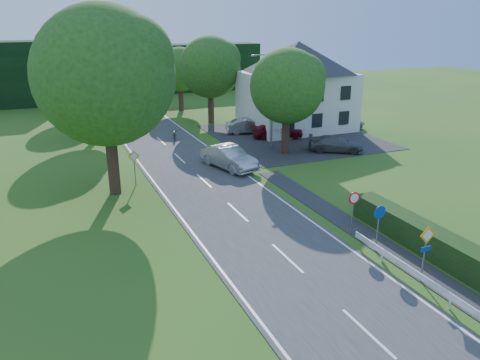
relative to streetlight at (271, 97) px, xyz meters
name	(u,v)px	position (x,y,z in m)	size (l,w,h in m)	color
road	(225,201)	(-8.06, -10.00, -4.44)	(7.00, 80.00, 0.04)	#363638
parking_pad	(293,136)	(3.94, 3.00, -4.44)	(14.00, 16.00, 0.04)	#27272A
line_edge_left	(174,208)	(-11.31, -10.00, -4.42)	(0.12, 80.00, 0.01)	white
line_edge_right	(272,193)	(-4.81, -10.00, -4.42)	(0.12, 80.00, 0.01)	white
line_centre	(225,200)	(-8.06, -10.00, -4.42)	(0.12, 80.00, 0.01)	white
tree_main	(107,103)	(-14.06, -6.00, 1.36)	(9.40, 9.40, 11.64)	#214815
tree_left_far	(95,92)	(-13.06, 10.00, -0.17)	(7.00, 7.00, 8.58)	#214815
tree_right_far	(210,80)	(-1.06, 12.00, 0.08)	(7.40, 7.40, 9.09)	#214815
tree_left_back	(87,80)	(-12.56, 22.00, -0.43)	(6.60, 6.60, 8.07)	#214815
tree_right_back	(180,79)	(-2.06, 20.00, -0.68)	(6.20, 6.20, 7.56)	#214815
tree_right_mid	(287,102)	(0.44, -2.00, -0.17)	(7.00, 7.00, 8.58)	#214815
treeline_right	(163,69)	(-0.06, 36.00, -0.96)	(30.00, 5.00, 7.00)	black
house_white	(297,85)	(5.94, 6.00, -0.06)	(10.60, 8.40, 8.60)	silver
streetlight	(271,97)	(0.00, 0.00, 0.00)	(2.03, 0.18, 8.00)	slate
sign_priority_right	(426,244)	(-3.76, -22.02, -2.67)	(0.78, 0.09, 2.59)	slate
sign_roundabout	(379,219)	(-3.76, -19.02, -2.79)	(0.64, 0.08, 2.37)	slate
sign_speed_limit	(354,203)	(-3.76, -17.03, -2.70)	(0.64, 0.11, 2.37)	slate
sign_priority_left	(134,161)	(-12.56, -5.02, -2.75)	(0.78, 0.09, 2.44)	slate
moving_car	(229,157)	(-5.39, -4.00, -3.58)	(1.78, 5.10, 1.68)	#ABAAAE
motorcycle	(175,135)	(-6.80, 5.96, -3.92)	(0.67, 1.92, 1.01)	black
parked_car_red	(278,129)	(2.32, 3.00, -3.62)	(1.90, 4.73, 1.61)	maroon
parked_car_silver_a	(249,126)	(0.61, 5.86, -3.71)	(1.51, 4.34, 1.43)	#A2A2A7
parked_car_grey	(336,144)	(4.61, -3.18, -3.76)	(1.85, 4.56, 1.32)	#515156
parked_car_silver_b	(340,122)	(9.94, 4.00, -3.72)	(2.32, 5.04, 1.40)	#B4B3BA
parasol	(281,138)	(0.83, -0.50, -3.54)	(1.94, 1.97, 1.78)	red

